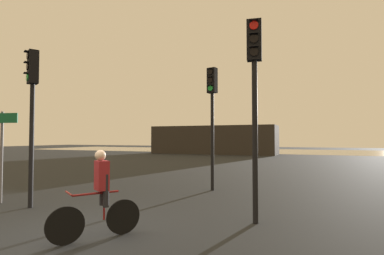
# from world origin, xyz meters

# --- Properties ---
(ground_plane) EXTENTS (120.00, 120.00, 0.00)m
(ground_plane) POSITION_xyz_m (0.00, 0.00, 0.00)
(ground_plane) COLOR black
(water_strip) EXTENTS (80.00, 16.00, 0.01)m
(water_strip) POSITION_xyz_m (0.00, 39.23, 0.00)
(water_strip) COLOR #9E937F
(water_strip) RESTS_ON ground
(distant_building) EXTENTS (14.57, 4.00, 3.26)m
(distant_building) POSITION_xyz_m (-6.84, 29.23, 1.63)
(distant_building) COLOR #2D2823
(distant_building) RESTS_ON ground
(traffic_light_near_right) EXTENTS (0.35, 0.37, 4.45)m
(traffic_light_near_right) POSITION_xyz_m (3.16, 2.19, 3.09)
(traffic_light_near_right) COLOR black
(traffic_light_near_right) RESTS_ON ground
(traffic_light_near_left) EXTENTS (0.40, 0.42, 4.20)m
(traffic_light_near_left) POSITION_xyz_m (-2.64, 1.37, 2.93)
(traffic_light_near_left) COLOR black
(traffic_light_near_left) RESTS_ON ground
(traffic_light_center) EXTENTS (0.36, 0.38, 4.34)m
(traffic_light_center) POSITION_xyz_m (0.98, 5.70, 3.02)
(traffic_light_center) COLOR black
(traffic_light_center) RESTS_ON ground
(direction_sign_post) EXTENTS (1.08, 0.25, 2.60)m
(direction_sign_post) POSITION_xyz_m (-3.91, 1.43, 1.70)
(direction_sign_post) COLOR slate
(direction_sign_post) RESTS_ON ground
(cyclist) EXTENTS (0.96, 1.46, 1.62)m
(cyclist) POSITION_xyz_m (0.70, 0.10, 0.82)
(cyclist) COLOR black
(cyclist) RESTS_ON ground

